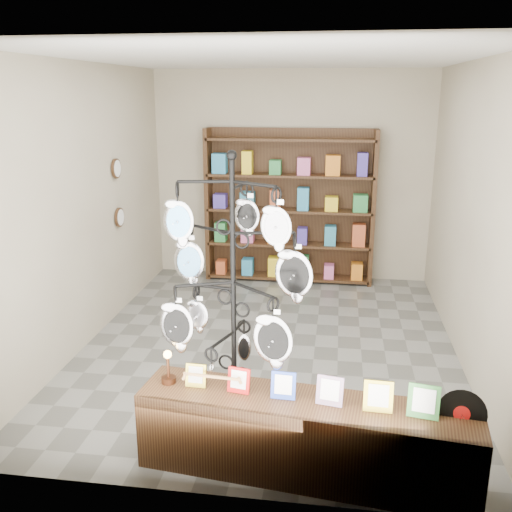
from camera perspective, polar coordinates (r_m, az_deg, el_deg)
The scene contains 6 objects.
ground at distance 6.39m, azimuth 1.37°, elevation -8.77°, with size 5.00×5.00×0.00m, color slate.
room_envelope at distance 5.86m, azimuth 1.49°, elevation 7.88°, with size 5.00×5.00×5.00m.
display_tree at distance 4.21m, azimuth -2.30°, elevation -2.73°, with size 1.18×1.11×2.30m.
front_shelf at distance 4.31m, azimuth 4.93°, elevation -17.61°, with size 2.45×0.77×0.85m.
back_shelving at distance 8.25m, azimuth 3.35°, elevation 4.49°, with size 2.42×0.36×2.20m.
wall_clocks at distance 7.17m, azimuth -13.65°, elevation 6.12°, with size 0.03×0.24×0.84m.
Camera 1 is at (0.68, -5.76, 2.69)m, focal length 40.00 mm.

